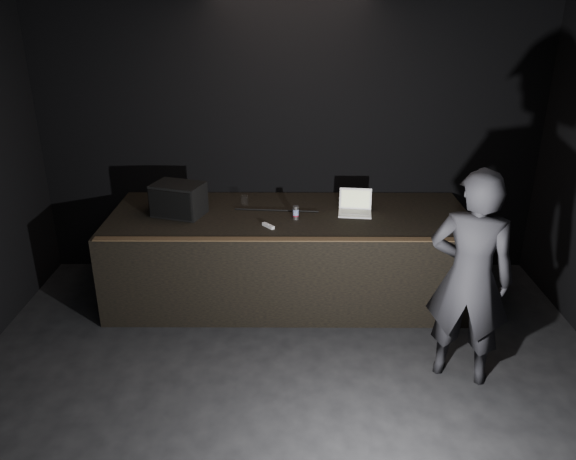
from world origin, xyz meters
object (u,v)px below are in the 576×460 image
Objects in this scene: stage_monitor at (178,199)px; laptop at (355,207)px; beer_can at (296,213)px; person at (470,278)px; stage_riser at (290,255)px.

stage_monitor is 1.96m from laptop.
stage_monitor is 4.10× the size of beer_can.
stage_monitor is at bearing -7.22° from person.
stage_monitor is 0.31× the size of person.
laptop is 0.20× the size of person.
person is (1.49, -1.37, -0.08)m from beer_can.
beer_can is (0.06, -0.15, 0.58)m from stage_riser.
laptop is 0.70m from beer_can.
person reaches higher than laptop.
stage_monitor is at bearing 173.99° from beer_can.
beer_can is 2.03m from person.
stage_riser is at bearing 112.77° from beer_can.
stage_monitor reaches higher than stage_riser.
beer_can is at bearing -21.36° from person.
beer_can reaches higher than stage_riser.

